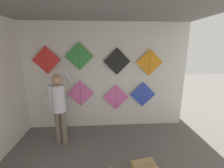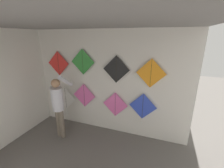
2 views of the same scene
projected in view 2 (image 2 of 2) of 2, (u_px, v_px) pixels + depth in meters
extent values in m
cube|color=silver|center=(101.00, 83.00, 4.11)|extent=(4.67, 0.06, 2.80)
cube|color=gray|center=(28.00, 19.00, 1.79)|extent=(4.67, 4.94, 0.04)
cylinder|color=#726656|center=(59.00, 122.00, 4.04)|extent=(0.13, 0.13, 0.79)
cylinder|color=#726656|center=(62.00, 124.00, 3.97)|extent=(0.13, 0.13, 0.79)
cylinder|color=silver|center=(57.00, 99.00, 3.79)|extent=(0.28, 0.28, 0.60)
sphere|color=tan|center=(56.00, 83.00, 3.66)|extent=(0.22, 0.22, 0.22)
cylinder|color=silver|center=(53.00, 97.00, 3.87)|extent=(0.10, 0.10, 0.53)
cylinder|color=silver|center=(66.00, 81.00, 3.76)|extent=(0.10, 0.49, 0.39)
cube|color=white|center=(66.00, 98.00, 4.59)|extent=(0.70, 0.01, 0.70)
cylinder|color=black|center=(66.00, 98.00, 4.59)|extent=(0.01, 0.01, 0.66)
sphere|color=white|center=(67.00, 110.00, 4.70)|extent=(0.04, 0.04, 0.04)
sphere|color=white|center=(67.00, 112.00, 4.72)|extent=(0.04, 0.04, 0.04)
sphere|color=white|center=(67.00, 114.00, 4.74)|extent=(0.04, 0.04, 0.04)
cube|color=pink|center=(84.00, 95.00, 4.32)|extent=(0.70, 0.01, 0.70)
cylinder|color=black|center=(84.00, 96.00, 4.32)|extent=(0.01, 0.01, 0.66)
cube|color=pink|center=(115.00, 104.00, 4.05)|extent=(0.70, 0.01, 0.70)
cylinder|color=black|center=(115.00, 104.00, 4.05)|extent=(0.01, 0.01, 0.66)
cube|color=blue|center=(143.00, 106.00, 3.79)|extent=(0.70, 0.01, 0.70)
cylinder|color=black|center=(143.00, 106.00, 3.79)|extent=(0.01, 0.01, 0.66)
sphere|color=white|center=(142.00, 120.00, 3.91)|extent=(0.04, 0.04, 0.04)
sphere|color=white|center=(142.00, 123.00, 3.93)|extent=(0.04, 0.04, 0.04)
cube|color=red|center=(58.00, 63.00, 4.30)|extent=(0.70, 0.01, 0.70)
cylinder|color=black|center=(58.00, 63.00, 4.30)|extent=(0.01, 0.01, 0.66)
cube|color=#338C38|center=(83.00, 62.00, 4.02)|extent=(0.70, 0.01, 0.70)
cylinder|color=black|center=(83.00, 62.00, 4.01)|extent=(0.01, 0.01, 0.66)
cube|color=black|center=(116.00, 69.00, 3.75)|extent=(0.70, 0.01, 0.70)
cylinder|color=black|center=(116.00, 69.00, 3.75)|extent=(0.01, 0.01, 0.66)
cube|color=orange|center=(151.00, 73.00, 3.48)|extent=(0.70, 0.01, 0.70)
cylinder|color=black|center=(151.00, 73.00, 3.48)|extent=(0.01, 0.01, 0.66)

